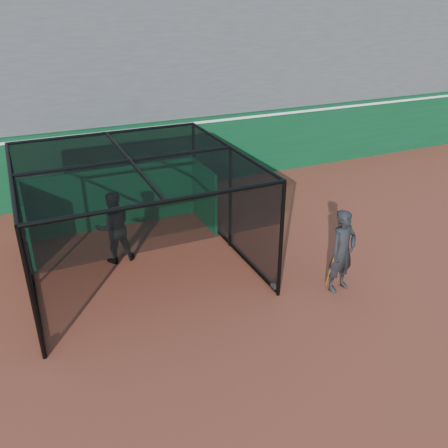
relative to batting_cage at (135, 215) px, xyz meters
name	(u,v)px	position (x,y,z in m)	size (l,w,h in m)	color
ground	(229,324)	(1.13, -3.29, -1.46)	(120.00, 120.00, 0.00)	brown
outfield_wall	(129,158)	(1.13, 5.21, -0.17)	(50.00, 0.50, 2.50)	#0A3B1E
grandstand	(98,53)	(1.13, 8.98, 3.02)	(50.00, 7.85, 8.95)	#4C4C4F
batting_cage	(135,215)	(0.00, 0.00, 0.00)	(5.44, 5.58, 2.92)	black
batter	(114,227)	(-0.48, 0.50, -0.47)	(0.96, 0.75, 1.98)	black
on_deck_player	(342,251)	(4.16, -3.13, -0.42)	(0.84, 0.64, 2.08)	black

